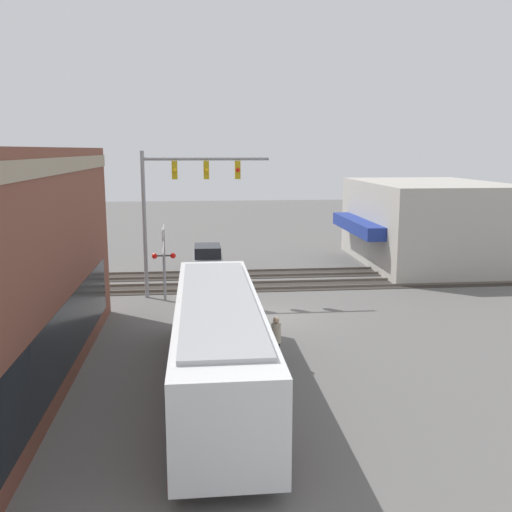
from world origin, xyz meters
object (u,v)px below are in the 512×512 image
object	(u,v)px
crossing_signal	(164,256)
city_bus	(218,340)
parked_car_grey	(208,258)
pedestrian_near_bus	(276,341)

from	to	relation	value
crossing_signal	city_bus	bearing A→B (deg)	-168.46
city_bus	parked_car_grey	distance (m)	18.74
parked_car_grey	pedestrian_near_bus	size ratio (longest dim) A/B	2.49
parked_car_grey	pedestrian_near_bus	world-z (taller)	pedestrian_near_bus
city_bus	pedestrian_near_bus	world-z (taller)	city_bus
city_bus	crossing_signal	size ratio (longest dim) A/B	3.26
pedestrian_near_bus	city_bus	bearing A→B (deg)	133.45
city_bus	parked_car_grey	size ratio (longest dim) A/B	2.83
city_bus	crossing_signal	distance (m)	11.37
city_bus	parked_car_grey	world-z (taller)	city_bus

